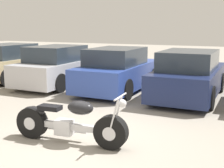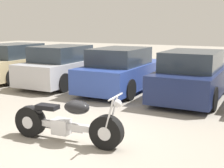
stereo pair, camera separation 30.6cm
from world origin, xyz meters
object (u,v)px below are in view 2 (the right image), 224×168
(motorcycle, at_px, (65,122))
(parked_car_champagne, at_px, (18,63))
(parked_car_navy, at_px, (193,77))
(parked_car_blue, at_px, (122,71))
(parked_car_silver, at_px, (64,67))

(motorcycle, height_order, parked_car_champagne, parked_car_champagne)
(parked_car_champagne, height_order, parked_car_navy, same)
(motorcycle, height_order, parked_car_navy, parked_car_navy)
(parked_car_champagne, distance_m, parked_car_blue, 4.94)
(parked_car_silver, distance_m, parked_car_navy, 4.94)
(parked_car_blue, distance_m, parked_car_navy, 2.47)
(parked_car_blue, bearing_deg, parked_car_silver, 179.24)
(motorcycle, distance_m, parked_car_navy, 5.03)
(motorcycle, relative_size, parked_car_blue, 0.57)
(parked_car_blue, xyz_separation_m, parked_car_navy, (2.47, -0.10, 0.00))
(parked_car_champagne, bearing_deg, parked_car_blue, -1.35)
(parked_car_champagne, relative_size, parked_car_silver, 1.00)
(motorcycle, xyz_separation_m, parked_car_champagne, (-6.05, 5.05, 0.29))
(parked_car_champagne, bearing_deg, parked_car_navy, -1.66)
(parked_car_silver, xyz_separation_m, parked_car_navy, (4.94, -0.13, 0.00))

